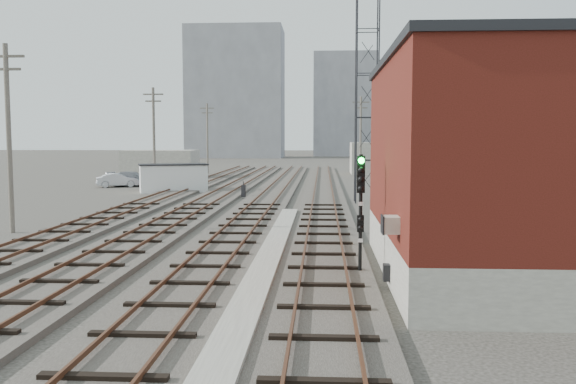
# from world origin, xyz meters

# --- Properties ---
(ground) EXTENTS (320.00, 320.00, 0.00)m
(ground) POSITION_xyz_m (0.00, 60.00, 0.00)
(ground) COLOR #282621
(ground) RESTS_ON ground
(track_right) EXTENTS (3.20, 90.00, 0.39)m
(track_right) POSITION_xyz_m (2.50, 39.00, 0.11)
(track_right) COLOR #332D28
(track_right) RESTS_ON ground
(track_mid_right) EXTENTS (3.20, 90.00, 0.39)m
(track_mid_right) POSITION_xyz_m (-1.50, 39.00, 0.11)
(track_mid_right) COLOR #332D28
(track_mid_right) RESTS_ON ground
(track_mid_left) EXTENTS (3.20, 90.00, 0.39)m
(track_mid_left) POSITION_xyz_m (-5.50, 39.00, 0.11)
(track_mid_left) COLOR #332D28
(track_mid_left) RESTS_ON ground
(track_left) EXTENTS (3.20, 90.00, 0.39)m
(track_left) POSITION_xyz_m (-9.50, 39.00, 0.11)
(track_left) COLOR #332D28
(track_left) RESTS_ON ground
(platform_curb) EXTENTS (0.90, 28.00, 0.26)m
(platform_curb) POSITION_xyz_m (0.50, 14.00, 0.13)
(platform_curb) COLOR gray
(platform_curb) RESTS_ON ground
(brick_building) EXTENTS (6.54, 12.20, 7.22)m
(brick_building) POSITION_xyz_m (7.50, 12.00, 3.63)
(brick_building) COLOR gray
(brick_building) RESTS_ON ground
(lattice_tower) EXTENTS (1.60, 1.60, 15.00)m
(lattice_tower) POSITION_xyz_m (5.50, 35.00, 7.50)
(lattice_tower) COLOR black
(lattice_tower) RESTS_ON ground
(utility_pole_left_a) EXTENTS (1.80, 0.24, 9.00)m
(utility_pole_left_a) POSITION_xyz_m (-12.50, 20.00, 4.80)
(utility_pole_left_a) COLOR #595147
(utility_pole_left_a) RESTS_ON ground
(utility_pole_left_b) EXTENTS (1.80, 0.24, 9.00)m
(utility_pole_left_b) POSITION_xyz_m (-12.50, 45.00, 4.80)
(utility_pole_left_b) COLOR #595147
(utility_pole_left_b) RESTS_ON ground
(utility_pole_left_c) EXTENTS (1.80, 0.24, 9.00)m
(utility_pole_left_c) POSITION_xyz_m (-12.50, 70.00, 4.80)
(utility_pole_left_c) COLOR #595147
(utility_pole_left_c) RESTS_ON ground
(utility_pole_right_a) EXTENTS (1.80, 0.24, 9.00)m
(utility_pole_right_a) POSITION_xyz_m (6.50, 28.00, 4.80)
(utility_pole_right_a) COLOR #595147
(utility_pole_right_a) RESTS_ON ground
(utility_pole_right_b) EXTENTS (1.80, 0.24, 9.00)m
(utility_pole_right_b) POSITION_xyz_m (6.50, 58.00, 4.80)
(utility_pole_right_b) COLOR #595147
(utility_pole_right_b) RESTS_ON ground
(apartment_left) EXTENTS (22.00, 14.00, 30.00)m
(apartment_left) POSITION_xyz_m (-18.00, 135.00, 15.00)
(apartment_left) COLOR gray
(apartment_left) RESTS_ON ground
(apartment_right) EXTENTS (16.00, 12.00, 26.00)m
(apartment_right) POSITION_xyz_m (8.00, 150.00, 13.00)
(apartment_right) COLOR gray
(apartment_right) RESTS_ON ground
(shed_left) EXTENTS (8.00, 5.00, 3.20)m
(shed_left) POSITION_xyz_m (-16.00, 60.00, 1.60)
(shed_left) COLOR gray
(shed_left) RESTS_ON ground
(shed_right) EXTENTS (6.00, 6.00, 4.00)m
(shed_right) POSITION_xyz_m (9.00, 70.00, 2.00)
(shed_right) COLOR gray
(shed_right) RESTS_ON ground
(signal_mast) EXTENTS (0.40, 0.41, 4.03)m
(signal_mast) POSITION_xyz_m (3.70, 11.61, 2.37)
(signal_mast) COLOR gray
(signal_mast) RESTS_ON ground
(switch_stand) EXTENTS (0.33, 0.33, 1.19)m
(switch_stand) POSITION_xyz_m (-3.58, 37.56, 0.56)
(switch_stand) COLOR black
(switch_stand) RESTS_ON ground
(site_trailer) EXTENTS (6.20, 4.25, 2.40)m
(site_trailer) POSITION_xyz_m (-10.19, 42.50, 1.21)
(site_trailer) COLOR silver
(site_trailer) RESTS_ON ground
(car_red) EXTENTS (4.42, 2.87, 1.40)m
(car_red) POSITION_xyz_m (-11.26, 44.49, 0.70)
(car_red) COLOR maroon
(car_red) RESTS_ON ground
(car_silver) EXTENTS (4.08, 2.79, 1.27)m
(car_silver) POSITION_xyz_m (-16.70, 47.43, 0.64)
(car_silver) COLOR #B5B8BE
(car_silver) RESTS_ON ground
(car_grey) EXTENTS (4.83, 2.13, 1.38)m
(car_grey) POSITION_xyz_m (-15.67, 48.71, 0.69)
(car_grey) COLOR gray
(car_grey) RESTS_ON ground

